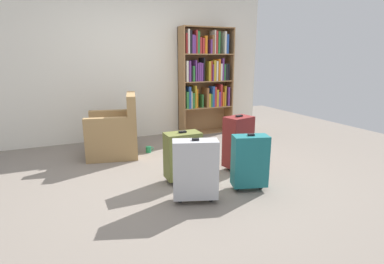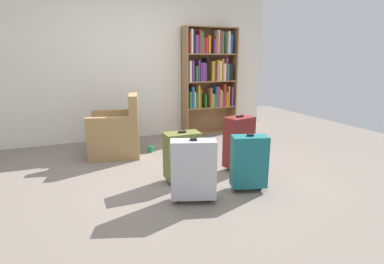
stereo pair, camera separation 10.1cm
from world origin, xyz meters
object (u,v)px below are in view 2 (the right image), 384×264
bookshelf (209,75)px  suitcase_teal (249,161)px  suitcase_silver (193,169)px  suitcase_dark_red (239,142)px  suitcase_olive (182,155)px  armchair (118,133)px  mug (151,149)px

bookshelf → suitcase_teal: size_ratio=3.08×
suitcase_teal → suitcase_silver: suitcase_silver is taller
suitcase_dark_red → suitcase_silver: suitcase_dark_red is taller
suitcase_olive → suitcase_dark_red: bearing=5.1°
suitcase_dark_red → suitcase_silver: (-0.86, -0.60, -0.03)m
suitcase_teal → suitcase_olive: size_ratio=1.04×
armchair → suitcase_olive: bearing=-67.7°
mug → suitcase_silver: 1.77m
suitcase_teal → suitcase_silver: size_ratio=0.96×
suitcase_silver → armchair: bearing=104.0°
mug → suitcase_dark_red: suitcase_dark_red is taller
suitcase_teal → suitcase_olive: suitcase_teal is taller
mug → suitcase_silver: suitcase_silver is taller
armchair → suitcase_teal: armchair is taller
armchair → suitcase_silver: 1.90m
armchair → suitcase_teal: size_ratio=1.43×
bookshelf → suitcase_dark_red: size_ratio=2.72×
armchair → suitcase_teal: bearing=-58.5°
suitcase_teal → suitcase_dark_red: size_ratio=0.88×
suitcase_teal → suitcase_dark_red: (0.21, 0.57, 0.04)m
suitcase_olive → armchair: bearing=112.3°
armchair → suitcase_olive: 1.42m
mug → suitcase_silver: bearing=-90.3°
armchair → mug: bearing=-11.3°
suitcase_teal → suitcase_silver: (-0.65, -0.03, 0.01)m
mug → suitcase_dark_red: size_ratio=0.17×
bookshelf → suitcase_silver: bookshelf is taller
bookshelf → mug: bearing=-149.0°
armchair → suitcase_dark_red: size_ratio=1.27×
suitcase_teal → suitcase_olive: 0.76m
armchair → mug: 0.55m
suitcase_dark_red → suitcase_silver: size_ratio=1.08×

